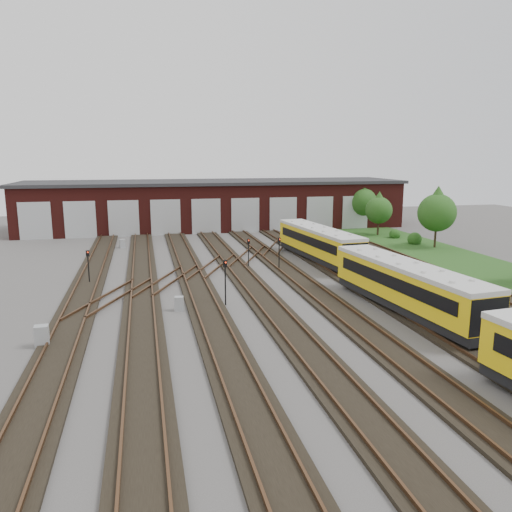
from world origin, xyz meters
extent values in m
plane|color=#464341|center=(0.00, 0.00, 0.00)|extent=(120.00, 120.00, 0.00)
cube|color=black|center=(-14.00, 0.00, 0.09)|extent=(2.40, 70.00, 0.18)
cube|color=#513520|center=(-14.72, 0.00, 0.26)|extent=(0.10, 70.00, 0.15)
cube|color=#513520|center=(-13.28, 0.00, 0.26)|extent=(0.10, 70.00, 0.15)
cube|color=black|center=(-10.00, 0.00, 0.09)|extent=(2.40, 70.00, 0.18)
cube|color=#513520|center=(-10.72, 0.00, 0.26)|extent=(0.10, 70.00, 0.15)
cube|color=#513520|center=(-9.28, 0.00, 0.26)|extent=(0.10, 70.00, 0.15)
cube|color=black|center=(-6.00, 0.00, 0.09)|extent=(2.40, 70.00, 0.18)
cube|color=#513520|center=(-6.72, 0.00, 0.26)|extent=(0.10, 70.00, 0.15)
cube|color=#513520|center=(-5.28, 0.00, 0.26)|extent=(0.10, 70.00, 0.15)
cube|color=black|center=(-2.00, 0.00, 0.09)|extent=(2.40, 70.00, 0.18)
cube|color=#513520|center=(-2.72, 0.00, 0.26)|extent=(0.10, 70.00, 0.15)
cube|color=#513520|center=(-1.28, 0.00, 0.26)|extent=(0.10, 70.00, 0.15)
cube|color=black|center=(2.00, 0.00, 0.09)|extent=(2.40, 70.00, 0.18)
cube|color=#513520|center=(1.28, 0.00, 0.26)|extent=(0.10, 70.00, 0.15)
cube|color=#513520|center=(2.72, 0.00, 0.26)|extent=(0.10, 70.00, 0.15)
cube|color=black|center=(6.00, 0.00, 0.09)|extent=(2.40, 70.00, 0.18)
cube|color=#513520|center=(5.28, 0.00, 0.26)|extent=(0.10, 70.00, 0.15)
cube|color=#513520|center=(6.72, 0.00, 0.26)|extent=(0.10, 70.00, 0.15)
cube|color=black|center=(10.00, 0.00, 0.09)|extent=(2.40, 70.00, 0.18)
cube|color=#513520|center=(9.28, 0.00, 0.26)|extent=(0.10, 70.00, 0.15)
cube|color=#513520|center=(10.72, 0.00, 0.26)|extent=(0.10, 70.00, 0.15)
cube|color=black|center=(14.00, 0.00, 0.09)|extent=(2.40, 70.00, 0.18)
cube|color=#513520|center=(13.28, 0.00, 0.26)|extent=(0.10, 70.00, 0.15)
cube|color=#513520|center=(-8.00, 10.00, 0.26)|extent=(5.40, 9.62, 0.15)
cube|color=#513520|center=(-4.00, 14.00, 0.26)|extent=(5.40, 9.62, 0.15)
cube|color=#513520|center=(0.00, 18.00, 0.26)|extent=(5.40, 9.62, 0.15)
cube|color=#513520|center=(-12.00, 6.00, 0.26)|extent=(5.40, 9.62, 0.15)
cube|color=#513520|center=(4.00, 22.00, 0.26)|extent=(5.40, 9.62, 0.15)
cube|color=#4B1512|center=(0.00, 40.00, 3.00)|extent=(50.00, 12.00, 6.00)
cube|color=#2B2B2D|center=(0.00, 40.00, 6.15)|extent=(51.00, 12.50, 0.40)
cube|color=#B1B4B6|center=(-22.00, 33.98, 2.20)|extent=(3.60, 0.12, 4.40)
cube|color=#B1B4B6|center=(-17.00, 33.98, 2.20)|extent=(3.60, 0.12, 4.40)
cube|color=#B1B4B6|center=(-12.00, 33.98, 2.20)|extent=(3.60, 0.12, 4.40)
cube|color=#B1B4B6|center=(-7.00, 33.98, 2.20)|extent=(3.60, 0.12, 4.40)
cube|color=#B1B4B6|center=(-2.00, 33.98, 2.20)|extent=(3.60, 0.12, 4.40)
cube|color=#B1B4B6|center=(3.00, 33.98, 2.20)|extent=(3.60, 0.12, 4.40)
cube|color=#B1B4B6|center=(8.00, 33.98, 2.20)|extent=(3.60, 0.12, 4.40)
cube|color=#B1B4B6|center=(13.00, 33.98, 2.20)|extent=(3.60, 0.12, 4.40)
cube|color=#B1B4B6|center=(18.00, 33.98, 2.20)|extent=(3.60, 0.12, 4.40)
cube|color=#1E4517|center=(19.00, 10.00, 0.03)|extent=(8.00, 55.00, 0.05)
cube|color=black|center=(6.00, -0.98, 0.60)|extent=(3.36, 13.73, 0.54)
cube|color=#E4A40C|center=(6.00, -0.98, 1.87)|extent=(3.63, 13.76, 1.99)
cube|color=silver|center=(6.00, -0.98, 3.00)|extent=(3.72, 13.76, 0.27)
cube|color=black|center=(4.81, -1.09, 2.10)|extent=(1.19, 11.91, 0.77)
cube|color=black|center=(7.19, -0.86, 2.10)|extent=(1.19, 11.91, 0.77)
cube|color=black|center=(6.00, 15.02, 0.60)|extent=(3.36, 13.73, 0.54)
cube|color=#E4A40C|center=(6.00, 15.02, 1.87)|extent=(3.63, 13.76, 1.99)
cube|color=silver|center=(6.00, 15.02, 3.00)|extent=(3.72, 13.76, 0.27)
cube|color=black|center=(4.81, 14.91, 2.10)|extent=(1.19, 11.91, 0.77)
cube|color=black|center=(7.19, 15.14, 2.10)|extent=(1.19, 11.91, 0.77)
cylinder|color=black|center=(-13.91, 10.89, 1.08)|extent=(0.09, 0.09, 2.17)
cube|color=black|center=(-13.91, 10.89, 2.39)|extent=(0.26, 0.22, 0.45)
sphere|color=red|center=(-13.91, 10.80, 2.48)|extent=(0.11, 0.11, 0.11)
cylinder|color=black|center=(-4.65, 3.21, 1.27)|extent=(0.09, 0.09, 2.54)
cube|color=black|center=(-4.65, 3.21, 2.77)|extent=(0.26, 0.20, 0.47)
sphere|color=red|center=(-4.65, 3.12, 2.87)|extent=(0.11, 0.11, 0.11)
cylinder|color=black|center=(1.35, 11.79, 1.23)|extent=(0.09, 0.09, 2.47)
cube|color=black|center=(1.35, 11.79, 2.68)|extent=(0.24, 0.18, 0.43)
sphere|color=red|center=(1.35, 11.70, 2.77)|extent=(0.10, 0.10, 0.10)
cylinder|color=black|center=(-0.88, 13.70, 1.07)|extent=(0.09, 0.09, 2.14)
cube|color=black|center=(-0.88, 13.70, 2.37)|extent=(0.22, 0.14, 0.44)
sphere|color=red|center=(-0.88, 13.61, 2.45)|extent=(0.11, 0.11, 0.11)
cube|color=#95989A|center=(-15.00, -1.99, 0.57)|extent=(0.72, 0.62, 1.14)
cube|color=#95989A|center=(-11.99, 26.15, 0.46)|extent=(0.68, 0.63, 0.93)
cube|color=#95989A|center=(-7.71, 2.61, 0.46)|extent=(0.62, 0.54, 0.92)
cube|color=#95989A|center=(6.49, 28.11, 0.45)|extent=(0.58, 0.49, 0.90)
cube|color=#95989A|center=(6.16, 12.07, 0.51)|extent=(0.73, 0.66, 1.03)
cylinder|color=#2E2115|center=(19.28, 34.44, 0.96)|extent=(0.22, 0.22, 1.93)
sphere|color=#1D4313|center=(19.28, 34.44, 3.53)|extent=(3.75, 3.75, 3.75)
cone|color=#1D4313|center=(19.28, 34.44, 4.87)|extent=(3.21, 3.21, 2.68)
cylinder|color=#2E2115|center=(18.51, 28.16, 0.84)|extent=(0.24, 0.24, 1.69)
sphere|color=#1D4313|center=(18.51, 28.16, 3.09)|extent=(3.28, 3.28, 3.28)
cone|color=#1D4313|center=(18.51, 28.16, 4.26)|extent=(2.81, 2.81, 2.34)
cylinder|color=#2E2115|center=(20.52, 18.87, 1.02)|extent=(0.23, 0.23, 2.05)
sphere|color=#1D4313|center=(20.52, 18.87, 3.75)|extent=(3.98, 3.98, 3.98)
cone|color=#1D4313|center=(20.52, 18.87, 5.17)|extent=(3.41, 3.41, 2.84)
sphere|color=#1D4313|center=(19.62, 21.41, 0.78)|extent=(1.56, 1.56, 1.56)
sphere|color=#1D4313|center=(19.48, 25.63, 0.65)|extent=(1.30, 1.30, 1.30)
camera|label=1|loc=(-9.67, -27.96, 9.60)|focal=35.00mm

